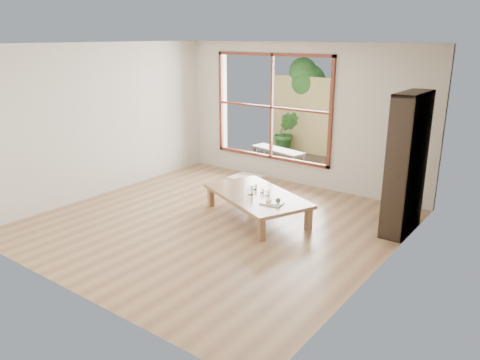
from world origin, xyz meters
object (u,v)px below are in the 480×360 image
at_px(low_table, 257,197).
at_px(bookshelf, 406,164).
at_px(garden_bench, 278,152).
at_px(food_tray, 273,202).

relative_size(low_table, bookshelf, 1.00).
bearing_deg(garden_bench, low_table, -51.84).
height_order(food_tray, garden_bench, food_tray).
bearing_deg(food_tray, garden_bench, 114.03).
height_order(bookshelf, food_tray, bookshelf).
bearing_deg(low_table, garden_bench, 139.52).
relative_size(low_table, garden_bench, 1.53).
distance_m(bookshelf, garden_bench, 3.68).
height_order(bookshelf, garden_bench, bookshelf).
relative_size(bookshelf, food_tray, 6.07).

